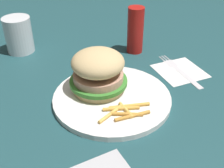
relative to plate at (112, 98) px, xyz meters
The scene contains 8 objects.
ground_plane 0.03m from the plate, 10.23° to the right, with size 1.60×1.60×0.00m, color #1E474C.
plate is the anchor object (origin of this frame).
sandwich 0.07m from the plate, 129.31° to the left, with size 0.13×0.13×0.09m.
fries_pile 0.06m from the plate, 73.86° to the right, with size 0.11×0.06×0.01m.
napkin 0.21m from the plate, 27.57° to the left, with size 0.11×0.11×0.00m, color white.
fork 0.21m from the plate, 28.00° to the left, with size 0.06×0.17×0.00m.
drink_glass 0.35m from the plate, 129.79° to the left, with size 0.07×0.07×0.10m.
ketchup_bottle 0.25m from the plate, 66.80° to the left, with size 0.04×0.04×0.13m, color #B21914.
Camera 1 is at (-0.10, -0.48, 0.37)m, focal length 45.56 mm.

